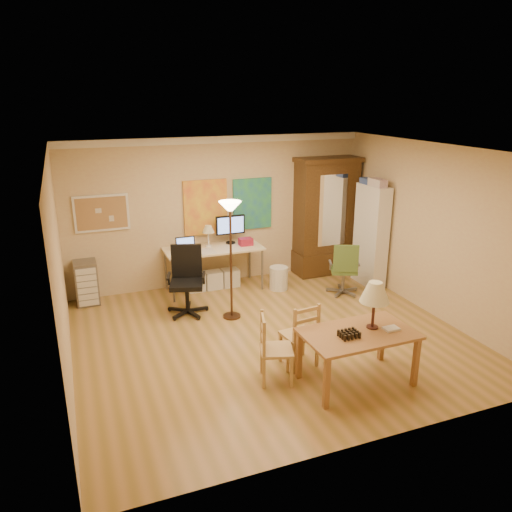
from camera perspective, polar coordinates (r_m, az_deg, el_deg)
name	(u,v)px	position (r m, az deg, el deg)	size (l,w,h in m)	color
floor	(271,337)	(7.42, 1.69, -9.26)	(5.50, 5.50, 0.00)	olive
crown_molding	(218,140)	(8.94, -4.42, 13.12)	(5.50, 0.08, 0.12)	white
corkboard	(102,213)	(8.76, -17.23, 4.70)	(0.90, 0.04, 0.62)	tan
art_panel_left	(206,208)	(9.06, -5.77, 5.53)	(0.80, 0.04, 1.00)	#FCF52A
art_panel_right	(252,204)	(9.33, -0.42, 5.99)	(0.75, 0.04, 0.95)	teal
dining_table	(364,321)	(6.18, 12.28, -7.26)	(1.36, 0.83, 1.27)	brown
ladder_chair_back	(300,336)	(6.56, 5.07, -9.12)	(0.45, 0.44, 0.89)	tan
ladder_chair_left	(274,350)	(6.22, 2.08, -10.73)	(0.49, 0.51, 0.88)	tan
torchiere_lamp	(230,226)	(7.54, -2.95, 3.48)	(0.34, 0.34, 1.88)	#3F2819
computer_desk	(215,263)	(9.05, -4.73, -0.85)	(1.73, 0.76, 1.31)	beige
office_chair_black	(187,296)	(8.15, -7.86, -4.53)	(0.68, 0.68, 1.11)	black
office_chair_green	(343,280)	(8.97, 9.95, -2.76)	(0.59, 0.59, 0.96)	slate
drawer_cart	(87,283)	(8.89, -18.79, -2.90)	(0.37, 0.44, 0.74)	slate
armoire	(325,224)	(9.82, 7.91, 3.66)	(1.23, 0.59, 2.27)	#311D0D
bookshelf	(371,236)	(9.36, 12.98, 2.24)	(0.28, 0.74, 1.86)	white
wastebin	(279,278)	(9.08, 2.60, -2.53)	(0.34, 0.34, 0.42)	silver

